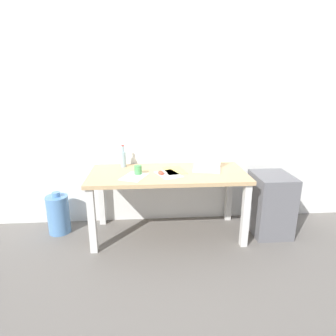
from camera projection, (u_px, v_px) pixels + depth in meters
name	position (u px, v px, depth m)	size (l,w,h in m)	color
ground_plane	(168.00, 233.00, 3.21)	(8.00, 8.00, 0.00)	slate
back_wall	(165.00, 114.00, 3.24)	(5.20, 0.08, 2.60)	white
desk	(168.00, 181.00, 3.03)	(1.67, 0.72, 0.73)	tan
laptop_right	(207.00, 165.00, 3.09)	(0.34, 0.28, 0.22)	silver
beer_bottle	(123.00, 159.00, 3.18)	(0.06, 0.06, 0.25)	#99B7C1
computer_mouse	(161.00, 173.00, 2.94)	(0.06, 0.10, 0.03)	#D84C38
coffee_mug	(138.00, 170.00, 2.93)	(0.08, 0.08, 0.10)	#4C9E56
paper_sheet_center	(169.00, 174.00, 2.94)	(0.21, 0.30, 0.00)	white
paper_sheet_front_left	(134.00, 177.00, 2.86)	(0.21, 0.30, 0.00)	white
paper_sheet_near_back	(175.00, 170.00, 3.07)	(0.21, 0.30, 0.00)	#F4E06B
water_cooler_jug	(58.00, 214.00, 3.19)	(0.24, 0.24, 0.49)	#598CC6
filing_cabinet	(270.00, 204.00, 3.16)	(0.40, 0.48, 0.69)	slate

